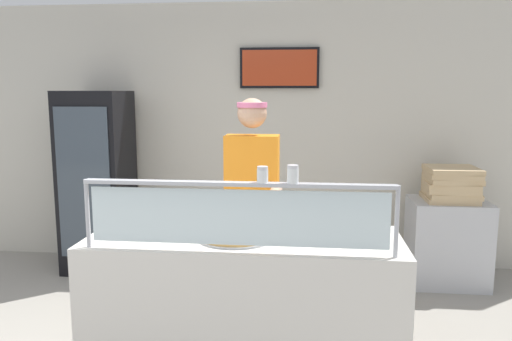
{
  "coord_description": "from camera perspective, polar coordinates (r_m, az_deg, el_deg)",
  "views": [
    {
      "loc": [
        1.31,
        -2.51,
        1.81
      ],
      "look_at": [
        1.0,
        0.38,
        1.35
      ],
      "focal_mm": 35.2,
      "sensor_mm": 36.0,
      "label": 1
    }
  ],
  "objects": [
    {
      "name": "pizza_box_stack",
      "position": [
        4.99,
        21.28,
        -1.43
      ],
      "size": [
        0.48,
        0.47,
        0.32
      ],
      "color": "tan",
      "rests_on": "prep_shelf"
    },
    {
      "name": "drink_fridge",
      "position": [
        5.31,
        -17.57,
        -1.2
      ],
      "size": [
        0.62,
        0.62,
        1.81
      ],
      "color": "black",
      "rests_on": "ground"
    },
    {
      "name": "pizza_tray",
      "position": [
        2.99,
        -2.27,
        -7.34
      ],
      "size": [
        0.47,
        0.47,
        0.04
      ],
      "color": "#9EA0A8",
      "rests_on": "serving_counter"
    },
    {
      "name": "ground_plane",
      "position": [
        3.97,
        -0.01,
        -18.09
      ],
      "size": [
        12.0,
        12.0,
        0.0
      ],
      "primitive_type": "plane",
      "color": "gray",
      "rests_on": "ground"
    },
    {
      "name": "prep_shelf",
      "position": [
        5.11,
        20.88,
        -7.6
      ],
      "size": [
        0.7,
        0.55,
        0.8
      ],
      "primitive_type": "cube",
      "color": "#B7BABF",
      "rests_on": "ground"
    },
    {
      "name": "shop_rear_unit",
      "position": [
        5.26,
        2.01,
        4.08
      ],
      "size": [
        6.26,
        0.13,
        2.7
      ],
      "color": "beige",
      "rests_on": "ground"
    },
    {
      "name": "sneeze_guard",
      "position": [
        2.67,
        -2.18,
        -4.16
      ],
      "size": [
        1.69,
        0.06,
        0.38
      ],
      "color": "#B2B5BC",
      "rests_on": "serving_counter"
    },
    {
      "name": "pepper_flake_shaker",
      "position": [
        2.61,
        4.21,
        -0.54
      ],
      "size": [
        0.06,
        0.06,
        0.1
      ],
      "color": "white",
      "rests_on": "sneeze_guard"
    },
    {
      "name": "parmesan_shaker",
      "position": [
        2.62,
        0.75,
        -0.58
      ],
      "size": [
        0.06,
        0.06,
        0.09
      ],
      "color": "white",
      "rests_on": "sneeze_guard"
    },
    {
      "name": "pizza_server",
      "position": [
        2.96,
        -1.57,
        -7.07
      ],
      "size": [
        0.1,
        0.28,
        0.01
      ],
      "primitive_type": "cube",
      "rotation": [
        0.0,
        0.0,
        0.08
      ],
      "color": "#ADAFB7",
      "rests_on": "pizza_tray"
    },
    {
      "name": "worker_figure",
      "position": [
        3.62,
        -0.37,
        -3.78
      ],
      "size": [
        0.41,
        0.5,
        1.76
      ],
      "color": "#23232D",
      "rests_on": "ground"
    },
    {
      "name": "serving_counter",
      "position": [
        3.18,
        -1.32,
        -15.79
      ],
      "size": [
        1.86,
        0.69,
        0.95
      ],
      "primitive_type": "cube",
      "color": "silver",
      "rests_on": "ground"
    }
  ]
}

